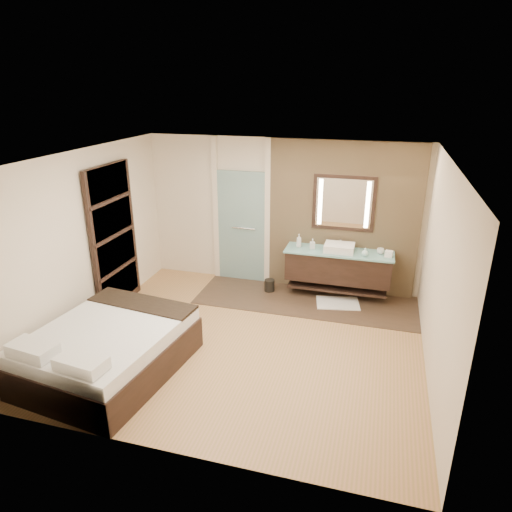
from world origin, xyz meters
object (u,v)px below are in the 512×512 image
(vanity, at_px, (338,266))
(mirror_unit, at_px, (344,203))
(waste_bin, at_px, (269,286))
(bed, at_px, (108,349))

(vanity, height_order, mirror_unit, mirror_unit)
(mirror_unit, distance_m, waste_bin, 1.98)
(vanity, relative_size, mirror_unit, 1.75)
(vanity, distance_m, waste_bin, 1.29)
(mirror_unit, relative_size, bed, 0.48)
(bed, height_order, waste_bin, bed)
(vanity, xyz_separation_m, bed, (-2.63, -3.08, -0.25))
(vanity, distance_m, bed, 4.05)
(bed, bearing_deg, waste_bin, 71.19)
(bed, bearing_deg, mirror_unit, 58.62)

